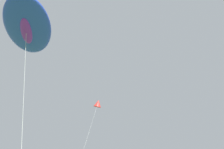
# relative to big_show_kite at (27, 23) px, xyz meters

# --- Properties ---
(big_show_kite) EXTENTS (9.63, 8.60, 13.28)m
(big_show_kite) POSITION_rel_big_show_kite_xyz_m (0.00, 0.00, 0.00)
(big_show_kite) COLOR blue
(big_show_kite) RESTS_ON ground
(small_kite_tiny_distant) EXTENTS (5.14, 1.21, 14.34)m
(small_kite_tiny_distant) POSITION_rel_big_show_kite_xyz_m (12.14, 3.53, 1.02)
(small_kite_tiny_distant) COLOR red
(small_kite_tiny_distant) RESTS_ON ground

